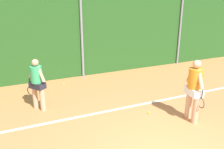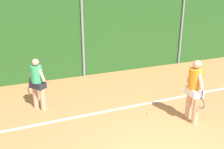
{
  "view_description": "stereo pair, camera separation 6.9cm",
  "coord_description": "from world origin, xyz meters",
  "px_view_note": "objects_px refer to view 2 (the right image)",
  "views": [
    {
      "loc": [
        -2.79,
        -3.47,
        3.48
      ],
      "look_at": [
        -0.22,
        2.47,
        1.26
      ],
      "focal_mm": 38.82,
      "sensor_mm": 36.0,
      "label": 1
    },
    {
      "loc": [
        -2.72,
        -3.49,
        3.48
      ],
      "look_at": [
        -0.22,
        2.47,
        1.26
      ],
      "focal_mm": 38.82,
      "sensor_mm": 36.0,
      "label": 2
    }
  ],
  "objects_px": {
    "tennis_ball_0": "(149,113)",
    "tennis_ball_2": "(200,91)",
    "player_foreground_near": "(194,88)",
    "player_midcourt": "(37,82)",
    "tennis_ball_4": "(64,84)"
  },
  "relations": [
    {
      "from": "player_midcourt",
      "to": "tennis_ball_2",
      "type": "distance_m",
      "value": 5.71
    },
    {
      "from": "player_foreground_near",
      "to": "tennis_ball_0",
      "type": "bearing_deg",
      "value": -123.21
    },
    {
      "from": "tennis_ball_0",
      "to": "tennis_ball_2",
      "type": "xyz_separation_m",
      "value": [
        2.6,
        0.7,
        0.0
      ]
    },
    {
      "from": "player_foreground_near",
      "to": "tennis_ball_0",
      "type": "distance_m",
      "value": 1.54
    },
    {
      "from": "player_midcourt",
      "to": "tennis_ball_2",
      "type": "xyz_separation_m",
      "value": [
        5.57,
        -0.9,
        -0.87
      ]
    },
    {
      "from": "player_foreground_near",
      "to": "player_midcourt",
      "type": "xyz_separation_m",
      "value": [
        -3.87,
        2.4,
        -0.09
      ]
    },
    {
      "from": "tennis_ball_0",
      "to": "player_midcourt",
      "type": "bearing_deg",
      "value": 151.59
    },
    {
      "from": "player_midcourt",
      "to": "player_foreground_near",
      "type": "bearing_deg",
      "value": -157.71
    },
    {
      "from": "tennis_ball_2",
      "to": "tennis_ball_4",
      "type": "bearing_deg",
      "value": 148.79
    },
    {
      "from": "player_midcourt",
      "to": "tennis_ball_0",
      "type": "bearing_deg",
      "value": -154.37
    },
    {
      "from": "player_midcourt",
      "to": "tennis_ball_0",
      "type": "relative_size",
      "value": 24.47
    },
    {
      "from": "player_midcourt",
      "to": "tennis_ball_4",
      "type": "relative_size",
      "value": 24.47
    },
    {
      "from": "tennis_ball_2",
      "to": "tennis_ball_0",
      "type": "bearing_deg",
      "value": -164.84
    },
    {
      "from": "tennis_ball_0",
      "to": "tennis_ball_4",
      "type": "bearing_deg",
      "value": 118.28
    },
    {
      "from": "player_midcourt",
      "to": "tennis_ball_2",
      "type": "height_order",
      "value": "player_midcourt"
    }
  ]
}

